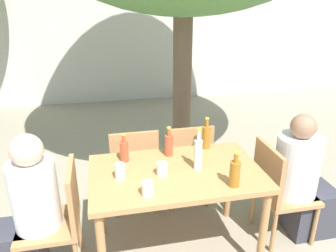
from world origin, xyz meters
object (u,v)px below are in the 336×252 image
object	(u,v)px
amber_bottle_2	(235,173)
drinking_glass_1	(162,169)
patio_chair_2	(134,165)
dining_table_front	(176,182)
patio_chair_0	(60,215)
amber_bottle_1	(206,136)
person_seated_0	(26,217)
patio_chair_3	(187,160)
water_bottle_0	(198,153)
soda_bottle_4	(124,151)
patio_chair_1	(278,188)
drinking_glass_2	(148,189)
person_seated_1	(303,183)
drinking_glass_0	(120,171)
soda_bottle_3	(169,145)

from	to	relation	value
amber_bottle_2	drinking_glass_1	size ratio (longest dim) A/B	2.74
patio_chair_2	dining_table_front	bearing A→B (deg)	112.47
patio_chair_0	amber_bottle_1	xyz separation A→B (m)	(1.23, 0.33, 0.38)
patio_chair_2	amber_bottle_1	xyz separation A→B (m)	(0.61, -0.30, 0.38)
patio_chair_0	amber_bottle_1	size ratio (longest dim) A/B	3.13
dining_table_front	person_seated_0	size ratio (longest dim) A/B	1.13
patio_chair_3	water_bottle_0	bearing A→B (deg)	81.66
amber_bottle_1	soda_bottle_4	distance (m)	0.72
patio_chair_0	person_seated_0	size ratio (longest dim) A/B	0.76
patio_chair_1	drinking_glass_2	distance (m)	1.22
soda_bottle_4	drinking_glass_1	world-z (taller)	soda_bottle_4
drinking_glass_1	drinking_glass_2	bearing A→B (deg)	-121.11
patio_chair_1	amber_bottle_1	distance (m)	0.74
person_seated_1	drinking_glass_0	bearing A→B (deg)	90.66
dining_table_front	soda_bottle_3	distance (m)	0.33
dining_table_front	patio_chair_3	bearing A→B (deg)	67.53
dining_table_front	drinking_glass_0	bearing A→B (deg)	-177.61
soda_bottle_3	amber_bottle_1	bearing A→B (deg)	11.52
drinking_glass_1	person_seated_0	bearing A→B (deg)	178.14
dining_table_front	soda_bottle_4	xyz separation A→B (m)	(-0.37, 0.24, 0.19)
drinking_glass_1	patio_chair_1	bearing A→B (deg)	1.87
patio_chair_1	soda_bottle_4	distance (m)	1.33
patio_chair_3	person_seated_0	distance (m)	1.52
dining_table_front	amber_bottle_1	world-z (taller)	amber_bottle_1
person_seated_0	drinking_glass_1	world-z (taller)	person_seated_0
patio_chair_0	drinking_glass_2	xyz separation A→B (m)	(0.63, -0.27, 0.32)
patio_chair_0	drinking_glass_1	bearing A→B (deg)	87.57
amber_bottle_1	drinking_glass_2	bearing A→B (deg)	-134.94
drinking_glass_1	water_bottle_0	bearing A→B (deg)	7.37
amber_bottle_1	patio_chair_1	bearing A→B (deg)	-31.81
patio_chair_0	drinking_glass_1	world-z (taller)	patio_chair_0
soda_bottle_3	person_seated_1	bearing A→B (deg)	-13.26
dining_table_front	drinking_glass_1	bearing A→B (deg)	-164.23
soda_bottle_3	soda_bottle_4	bearing A→B (deg)	-176.35
patio_chair_3	person_seated_1	bearing A→B (deg)	143.57
patio_chair_0	person_seated_1	bearing A→B (deg)	90.00
soda_bottle_3	drinking_glass_1	size ratio (longest dim) A/B	2.64
amber_bottle_2	soda_bottle_4	distance (m)	0.89
amber_bottle_2	drinking_glass_2	xyz separation A→B (m)	(-0.61, 0.01, -0.05)
soda_bottle_3	soda_bottle_4	world-z (taller)	soda_bottle_3
drinking_glass_0	patio_chair_0	bearing A→B (deg)	177.80
drinking_glass_0	patio_chair_2	bearing A→B (deg)	75.92
patio_chair_0	drinking_glass_2	bearing A→B (deg)	66.46
soda_bottle_4	drinking_glass_2	xyz separation A→B (m)	(0.11, -0.51, -0.04)
patio_chair_2	water_bottle_0	size ratio (longest dim) A/B	2.64
patio_chair_2	amber_bottle_2	bearing A→B (deg)	123.70
patio_chair_2	drinking_glass_0	xyz separation A→B (m)	(-0.16, -0.65, 0.33)
patio_chair_2	drinking_glass_1	xyz separation A→B (m)	(0.15, -0.66, 0.32)
water_bottle_0	drinking_glass_1	size ratio (longest dim) A/B	3.47
patio_chair_0	person_seated_1	xyz separation A→B (m)	(2.00, -0.00, 0.02)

